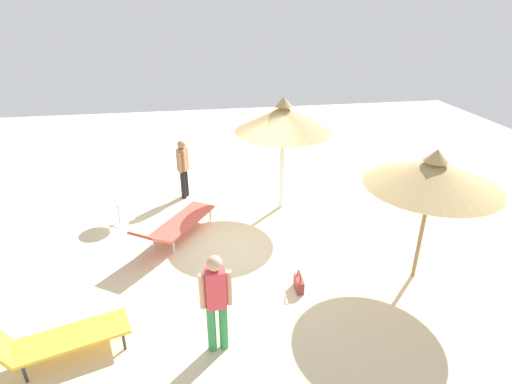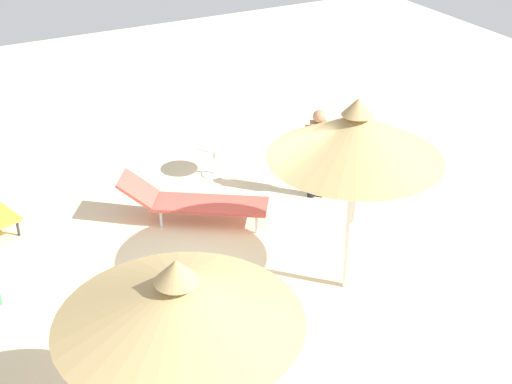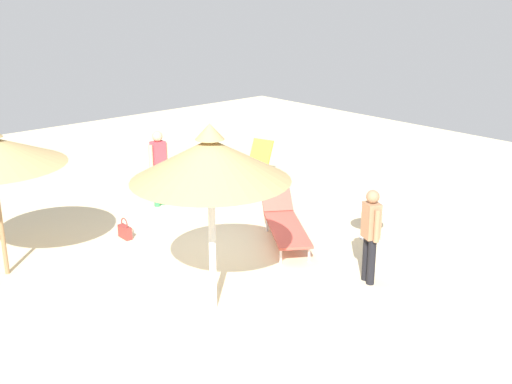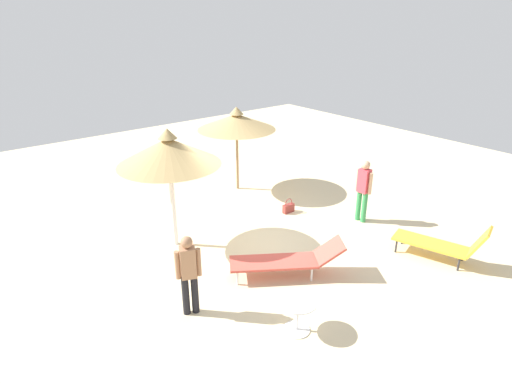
# 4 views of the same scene
# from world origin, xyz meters

# --- Properties ---
(ground) EXTENTS (24.00, 24.00, 0.10)m
(ground) POSITION_xyz_m (0.00, 0.00, -0.05)
(ground) COLOR beige
(parasol_umbrella_center) EXTENTS (2.26, 2.26, 2.79)m
(parasol_umbrella_center) POSITION_xyz_m (1.57, -1.25, 2.28)
(parasol_umbrella_center) COLOR white
(parasol_umbrella_center) RESTS_ON ground
(parasol_umbrella_far_right) EXTENTS (2.30, 2.30, 2.55)m
(parasol_umbrella_far_right) POSITION_xyz_m (-1.62, -3.13, 2.11)
(parasol_umbrella_far_right) COLOR olive
(parasol_umbrella_far_right) RESTS_ON ground
(lounge_chair_back) EXTENTS (2.27, 1.78, 0.75)m
(lounge_chair_back) POSITION_xyz_m (0.39, 1.34, 0.38)
(lounge_chair_back) COLOR #CC4C3F
(lounge_chair_back) RESTS_ON ground
(person_standing_near_right) EXTENTS (0.43, 0.31, 1.56)m
(person_standing_near_right) POSITION_xyz_m (2.57, 1.13, 0.88)
(person_standing_near_right) COLOR black
(person_standing_near_right) RESTS_ON ground
(handbag) EXTENTS (0.34, 0.14, 0.41)m
(handbag) POSITION_xyz_m (-1.67, -0.86, 0.14)
(handbag) COLOR maroon
(handbag) RESTS_ON ground
(side_table_round) EXTENTS (0.66, 0.66, 0.60)m
(side_table_round) POSITION_xyz_m (1.40, 2.67, 0.42)
(side_table_round) COLOR silver
(side_table_round) RESTS_ON ground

